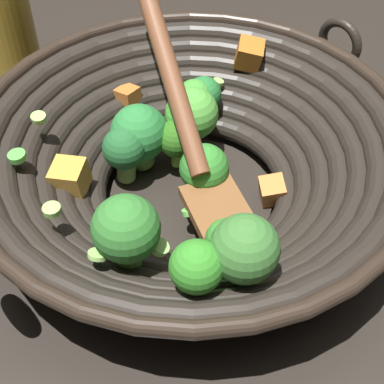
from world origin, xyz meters
name	(u,v)px	position (x,y,z in m)	size (l,w,h in m)	color
ground_plane	(191,200)	(0.00, 0.00, 0.00)	(4.00, 4.00, 0.00)	#28231E
wok	(191,156)	(0.00, 0.00, 0.06)	(0.43, 0.41, 0.21)	black
cooking_oil_bottle	(7,25)	(0.12, -0.26, 0.08)	(0.06, 0.06, 0.20)	gold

